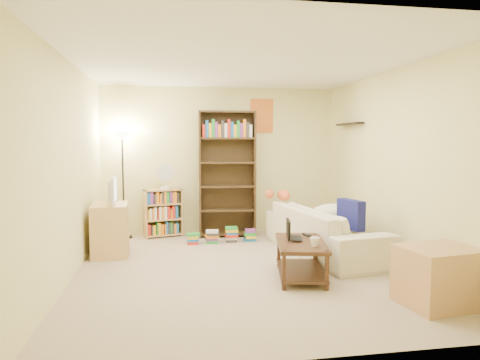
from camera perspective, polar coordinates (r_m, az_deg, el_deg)
The scene contains 19 objects.
room at distance 5.16m, azimuth 0.42°, elevation 5.73°, with size 4.50×4.54×2.52m.
sofa at distance 6.18m, azimuth 11.19°, elevation -6.60°, with size 1.21×2.34×0.65m, color beige.
navy_pillow at distance 5.77m, azimuth 14.55°, elevation -4.47°, with size 0.43×0.13×0.39m, color navy.
cream_blanket at distance 6.26m, azimuth 12.27°, elevation -4.29°, with size 0.60×0.43×0.26m, color white.
tabby_cat at distance 6.74m, azimuth 5.50°, elevation -1.99°, with size 0.52×0.24×0.18m.
coffee_table at distance 5.04m, azimuth 8.11°, elevation -9.79°, with size 0.70×1.04×0.43m.
laptop at distance 5.10m, azimuth 8.01°, elevation -7.73°, with size 0.26×0.35×0.02m, color black.
laptop_screen at distance 5.07m, azimuth 6.46°, elevation -6.47°, with size 0.01×0.32×0.21m, color white.
mug at distance 4.79m, azimuth 9.92°, elevation -8.13°, with size 0.12×0.12×0.10m, color white.
tv_remote at distance 5.33m, azimuth 8.88°, elevation -7.22°, with size 0.05×0.17×0.02m, color black.
tv_stand at distance 6.23m, azimuth -16.92°, elevation -6.34°, with size 0.47×0.66×0.71m, color tan.
television at distance 6.15m, azimuth -17.05°, elevation -1.38°, with size 0.12×0.65×0.37m, color black.
tall_bookshelf at distance 7.07m, azimuth -1.73°, elevation 1.24°, with size 0.95×0.37×2.07m.
short_bookshelf at distance 7.22m, azimuth -10.22°, elevation -4.33°, with size 0.66×0.39×0.79m.
desk_fan at distance 7.11m, azimuth -9.95°, elevation 0.64°, with size 0.28×0.16×0.42m.
floor_lamp at distance 7.17m, azimuth -15.41°, elevation 3.41°, with size 0.29×0.29×1.73m.
side_table at distance 6.96m, azimuth 12.06°, elevation -5.83°, with size 0.46×0.46×0.52m, color tan.
end_cabinet at distance 4.60m, azimuth 24.91°, elevation -11.57°, with size 0.68×0.56×0.56m, color tan.
book_stacks at distance 6.75m, azimuth -2.28°, elevation -7.47°, with size 1.11×0.22×0.24m.
Camera 1 is at (-0.88, -5.08, 1.56)m, focal length 32.00 mm.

